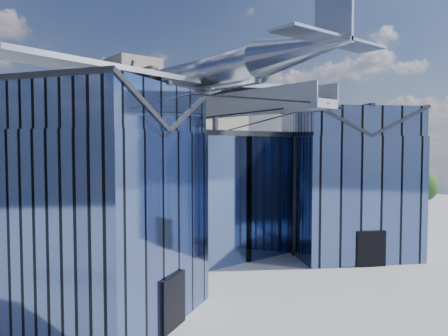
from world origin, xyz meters
TOP-DOWN VIEW (x-y plane):
  - ground_plane at (0.00, 0.00)m, footprint 120.00×120.00m
  - museum at (0.00, 5.82)m, footprint 32.88×24.50m
  - bg_towers at (1.45, 50.49)m, footprint 77.00×24.50m
  - tree_plaza_e at (30.68, 2.93)m, footprint 4.57×4.57m
  - tree_side_e at (28.44, 7.70)m, footprint 3.44×3.44m

SIDE VIEW (x-z plane):
  - ground_plane at x=0.00m, z-range 0.00..0.00m
  - tree_side_e at x=28.44m, z-range 0.91..6.05m
  - tree_plaza_e at x=30.68m, z-range 1.05..7.00m
  - museum at x=0.00m, z-range -3.26..14.34m
  - bg_towers at x=1.45m, z-range -2.99..23.01m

